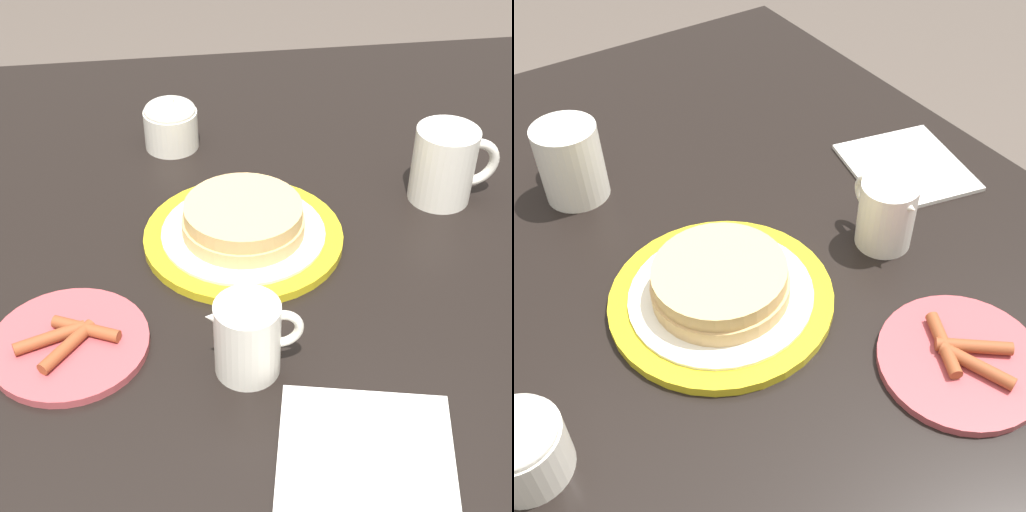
{
  "view_description": "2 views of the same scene",
  "coord_description": "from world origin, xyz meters",
  "views": [
    {
      "loc": [
        -0.04,
        -0.82,
        1.35
      ],
      "look_at": [
        0.06,
        -0.11,
        0.76
      ],
      "focal_mm": 55.0,
      "sensor_mm": 36.0,
      "label": 1
    },
    {
      "loc": [
        -0.38,
        0.19,
        1.28
      ],
      "look_at": [
        0.06,
        -0.11,
        0.76
      ],
      "focal_mm": 45.0,
      "sensor_mm": 36.0,
      "label": 2
    }
  ],
  "objects": [
    {
      "name": "pancake_plate",
      "position": [
        0.05,
        -0.04,
        0.76
      ],
      "size": [
        0.25,
        0.25,
        0.06
      ],
      "color": "gold",
      "rests_on": "dining_table"
    },
    {
      "name": "napkin",
      "position": [
        0.12,
        -0.38,
        0.74
      ],
      "size": [
        0.2,
        0.19,
        0.01
      ],
      "color": "silver",
      "rests_on": "dining_table"
    },
    {
      "name": "sugar_bowl",
      "position": [
        -0.03,
        0.21,
        0.77
      ],
      "size": [
        0.08,
        0.08,
        0.08
      ],
      "color": "silver",
      "rests_on": "dining_table"
    },
    {
      "name": "coffee_mug",
      "position": [
        0.33,
        0.02,
        0.79
      ],
      "size": [
        0.12,
        0.08,
        0.1
      ],
      "color": "silver",
      "rests_on": "dining_table"
    },
    {
      "name": "creamer_pitcher",
      "position": [
        0.03,
        -0.26,
        0.78
      ],
      "size": [
        0.11,
        0.07,
        0.09
      ],
      "color": "silver",
      "rests_on": "dining_table"
    },
    {
      "name": "side_plate_bacon",
      "position": [
        -0.16,
        -0.2,
        0.74
      ],
      "size": [
        0.17,
        0.17,
        0.02
      ],
      "color": "#B2474C",
      "rests_on": "dining_table"
    },
    {
      "name": "dining_table",
      "position": [
        0.0,
        0.0,
        0.63
      ],
      "size": [
        1.4,
        1.05,
        0.73
      ],
      "color": "black",
      "rests_on": "ground_plane"
    }
  ]
}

